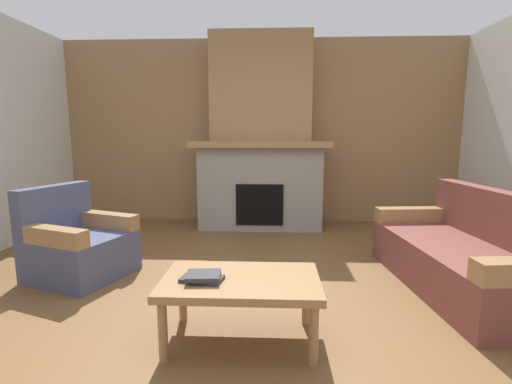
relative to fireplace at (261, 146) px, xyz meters
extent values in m
plane|color=brown|center=(0.00, -2.62, -1.16)|extent=(9.00, 9.00, 0.00)
cube|color=#997047|center=(0.00, 0.38, 0.19)|extent=(6.00, 0.12, 2.70)
cube|color=gray|center=(0.00, -0.03, -0.59)|extent=(1.70, 0.70, 1.15)
cube|color=black|center=(0.00, -0.36, -0.78)|extent=(0.64, 0.08, 0.56)
cube|color=#997047|center=(0.00, -0.08, 0.03)|extent=(1.90, 0.82, 0.08)
cube|color=#997047|center=(0.00, 0.07, 0.80)|extent=(1.40, 0.50, 1.47)
cube|color=brown|center=(1.79, -2.16, -0.96)|extent=(1.01, 1.87, 0.40)
cube|color=brown|center=(2.13, -2.13, -0.54)|extent=(0.33, 1.81, 0.45)
cube|color=#997047|center=(1.71, -1.35, -0.69)|extent=(0.85, 0.24, 0.15)
cube|color=#474C6B|center=(-1.61, -2.03, -0.96)|extent=(0.97, 0.97, 0.40)
cube|color=#474C6B|center=(-1.91, -1.93, -0.54)|extent=(0.39, 0.76, 0.45)
cube|color=#997047|center=(-1.72, -2.32, -0.69)|extent=(0.76, 0.39, 0.15)
cube|color=#997047|center=(-1.51, -1.74, -0.69)|extent=(0.76, 0.39, 0.15)
cube|color=#997047|center=(-0.02, -3.06, -0.76)|extent=(1.00, 0.60, 0.05)
cylinder|color=#997047|center=(-0.46, -3.30, -0.97)|extent=(0.06, 0.06, 0.38)
cylinder|color=#997047|center=(0.42, -3.30, -0.97)|extent=(0.06, 0.06, 0.38)
cylinder|color=#997047|center=(-0.46, -2.82, -0.97)|extent=(0.06, 0.06, 0.38)
cylinder|color=#997047|center=(0.42, -2.82, -0.97)|extent=(0.06, 0.06, 0.38)
cube|color=#2D2D33|center=(-0.26, -3.12, -0.72)|extent=(0.28, 0.19, 0.02)
cube|color=#2D2D33|center=(-0.25, -3.13, -0.70)|extent=(0.22, 0.19, 0.03)
camera|label=1|loc=(0.17, -5.28, 0.17)|focal=25.86mm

